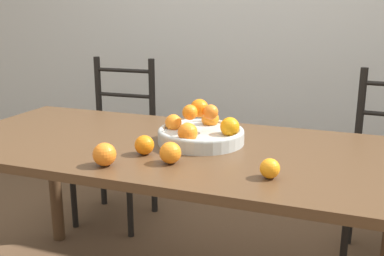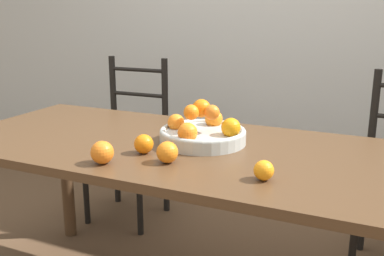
{
  "view_description": "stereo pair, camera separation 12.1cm",
  "coord_description": "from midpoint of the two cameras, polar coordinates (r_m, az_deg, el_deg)",
  "views": [
    {
      "loc": [
        0.68,
        -1.62,
        1.31
      ],
      "look_at": [
        0.1,
        -0.04,
        0.87
      ],
      "focal_mm": 42.0,
      "sensor_mm": 36.0,
      "label": 1
    },
    {
      "loc": [
        0.79,
        -1.57,
        1.31
      ],
      "look_at": [
        0.1,
        -0.04,
        0.87
      ],
      "focal_mm": 42.0,
      "sensor_mm": 36.0,
      "label": 2
    }
  ],
  "objects": [
    {
      "name": "wall_back",
      "position": [
        3.16,
        7.05,
        14.6
      ],
      "size": [
        8.0,
        0.06,
        2.6
      ],
      "color": "beige",
      "rests_on": "ground_plane"
    },
    {
      "name": "dining_table",
      "position": [
        1.87,
        -4.28,
        -4.87
      ],
      "size": [
        1.93,
        0.87,
        0.78
      ],
      "color": "#4C331E",
      "rests_on": "ground_plane"
    },
    {
      "name": "fruit_bowl",
      "position": [
        1.84,
        -0.73,
        -0.49
      ],
      "size": [
        0.36,
        0.36,
        0.18
      ],
      "color": "#B2B7B2",
      "rests_on": "dining_table"
    },
    {
      "name": "orange_loose_0",
      "position": [
        1.6,
        -4.94,
        -3.18
      ],
      "size": [
        0.08,
        0.08,
        0.08
      ],
      "color": "orange",
      "rests_on": "dining_table"
    },
    {
      "name": "orange_loose_1",
      "position": [
        1.47,
        7.54,
        -5.14
      ],
      "size": [
        0.07,
        0.07,
        0.07
      ],
      "color": "orange",
      "rests_on": "dining_table"
    },
    {
      "name": "orange_loose_2",
      "position": [
        1.71,
        -8.1,
        -2.17
      ],
      "size": [
        0.07,
        0.07,
        0.07
      ],
      "color": "orange",
      "rests_on": "dining_table"
    },
    {
      "name": "orange_loose_3",
      "position": [
        1.61,
        -13.19,
        -3.31
      ],
      "size": [
        0.08,
        0.08,
        0.08
      ],
      "color": "orange",
      "rests_on": "dining_table"
    },
    {
      "name": "chair_left",
      "position": [
        2.87,
        -10.72,
        -2.4
      ],
      "size": [
        0.43,
        0.41,
        1.02
      ],
      "rotation": [
        0.0,
        0.0,
        0.03
      ],
      "color": "black",
      "rests_on": "ground_plane"
    }
  ]
}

